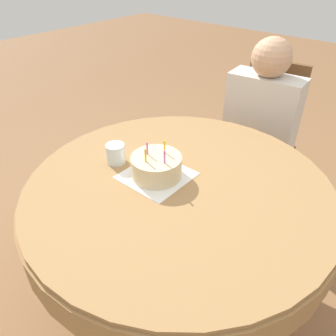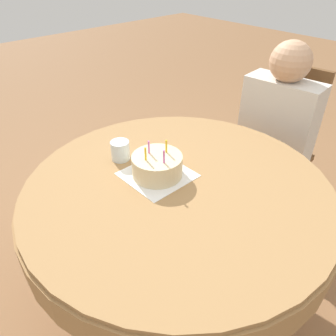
# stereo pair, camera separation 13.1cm
# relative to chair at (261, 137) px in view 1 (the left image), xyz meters

# --- Properties ---
(ground_plane) EXTENTS (12.00, 12.00, 0.00)m
(ground_plane) POSITION_rel_chair_xyz_m (0.08, -0.95, -0.51)
(ground_plane) COLOR #8C603D
(dining_table) EXTENTS (1.26, 1.26, 0.74)m
(dining_table) POSITION_rel_chair_xyz_m (0.08, -0.95, 0.14)
(dining_table) COLOR #9E7547
(dining_table) RESTS_ON ground_plane
(chair) EXTENTS (0.43, 0.43, 0.97)m
(chair) POSITION_rel_chair_xyz_m (0.00, 0.00, 0.00)
(chair) COLOR brown
(chair) RESTS_ON ground_plane
(person) EXTENTS (0.43, 0.30, 1.14)m
(person) POSITION_rel_chair_xyz_m (0.01, -0.09, 0.18)
(person) COLOR tan
(person) RESTS_ON ground_plane
(napkin) EXTENTS (0.26, 0.26, 0.00)m
(napkin) POSITION_rel_chair_xyz_m (-0.02, -0.97, 0.22)
(napkin) COLOR white
(napkin) RESTS_ON dining_table
(birthday_cake) EXTENTS (0.21, 0.21, 0.15)m
(birthday_cake) POSITION_rel_chair_xyz_m (-0.02, -0.97, 0.27)
(birthday_cake) COLOR beige
(birthday_cake) RESTS_ON dining_table
(drinking_glass) EXTENTS (0.08, 0.08, 0.09)m
(drinking_glass) POSITION_rel_chair_xyz_m (-0.22, -1.01, 0.27)
(drinking_glass) COLOR silver
(drinking_glass) RESTS_ON dining_table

